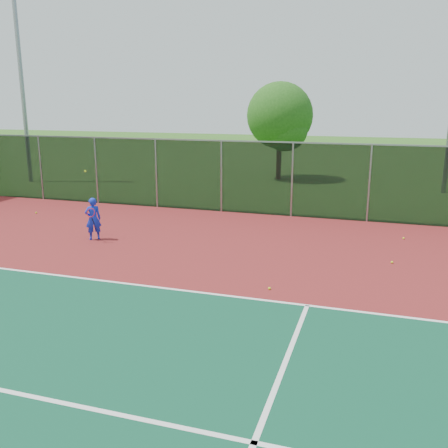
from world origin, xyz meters
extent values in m
plane|color=#2A5C1A|center=(0.00, 0.00, 0.00)|extent=(120.00, 120.00, 0.00)
cube|color=maroon|center=(0.00, 2.00, 0.01)|extent=(30.00, 20.00, 0.02)
cube|color=white|center=(2.00, 3.00, 0.03)|extent=(22.00, 0.10, 0.00)
cube|color=white|center=(2.00, -2.00, 0.03)|extent=(18.00, 0.10, 0.00)
cube|color=black|center=(0.00, 12.00, 1.52)|extent=(30.00, 0.04, 3.00)
cube|color=gray|center=(0.00, 12.00, 3.02)|extent=(30.00, 0.06, 0.06)
imported|color=#152CCB|center=(-5.79, 6.49, 0.74)|extent=(0.63, 0.61, 1.45)
cylinder|color=black|center=(-5.64, 6.24, 0.74)|extent=(0.03, 0.15, 0.27)
torus|color=#A51414|center=(-5.64, 6.14, 1.04)|extent=(0.30, 0.13, 0.29)
sphere|color=#D0ED1B|center=(-6.04, 6.59, 2.34)|extent=(0.07, 0.07, 0.07)
sphere|color=#D0ED1B|center=(-10.29, 9.25, 0.06)|extent=(0.07, 0.07, 0.07)
sphere|color=#D0ED1B|center=(3.90, 6.85, 0.06)|extent=(0.07, 0.07, 0.07)
sphere|color=#D0ED1B|center=(0.94, 3.73, 0.06)|extent=(0.07, 0.07, 0.07)
sphere|color=#D0ED1B|center=(4.30, 9.71, 0.06)|extent=(0.07, 0.07, 0.07)
cylinder|color=gray|center=(-16.20, 16.42, 5.42)|extent=(0.24, 0.24, 10.85)
cylinder|color=#3A2915|center=(-2.52, 21.75, 1.10)|extent=(0.30, 0.30, 2.19)
sphere|color=#1F5115|center=(-2.52, 21.75, 3.77)|extent=(3.90, 3.90, 3.90)
sphere|color=#1F5115|center=(-2.12, 21.45, 3.04)|extent=(2.68, 2.68, 2.68)
camera|label=1|loc=(3.41, -7.82, 4.65)|focal=40.00mm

